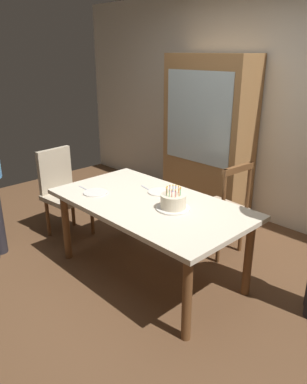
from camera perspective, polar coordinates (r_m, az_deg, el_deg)
The scene contains 11 objects.
ground at distance 3.50m, azimuth -0.58°, elevation -12.43°, with size 6.40×6.40×0.00m, color brown.
back_wall at distance 4.45m, azimuth 17.34°, elevation 11.93°, with size 6.40×0.10×2.60m, color silver.
dining_table at distance 3.19m, azimuth -0.62°, elevation -2.79°, with size 1.75×0.96×0.72m.
birthday_cake at distance 3.00m, azimuth 3.05°, elevation -1.57°, with size 0.28×0.28×0.19m.
plate_near_celebrant at distance 3.38m, azimuth -8.90°, elevation -0.08°, with size 0.22×0.22×0.01m, color white.
plate_far_side at distance 3.36m, azimuth 1.02°, elevation 0.01°, with size 0.22×0.22×0.01m, color white.
fork_near_celebrant at distance 3.50m, azimuth -10.53°, elevation 0.51°, with size 0.18×0.02×0.01m, color silver.
fork_far_side at distance 3.45m, azimuth -1.09°, elevation 0.57°, with size 0.18×0.02×0.01m, color silver.
chair_spindle_back at distance 3.71m, azimuth 10.31°, elevation -2.68°, with size 0.47×0.47×0.95m.
chair_upholstered at distance 4.13m, azimuth -13.82°, elevation 0.59°, with size 0.48×0.48×0.95m.
china_cabinet at distance 4.59m, azimuth 8.42°, elevation 8.49°, with size 1.10×0.45×1.90m.
Camera 1 is at (2.13, -2.00, 1.92)m, focal length 34.67 mm.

